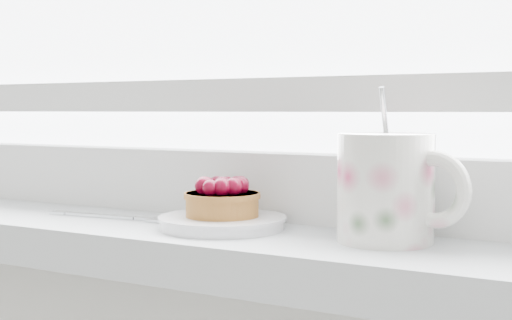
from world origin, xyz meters
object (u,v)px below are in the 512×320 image
Objects in this scene: floral_mug at (389,186)px; fork at (123,217)px; saucer at (222,222)px; raspberry_tart at (222,198)px.

floral_mug is 0.29m from fork.
raspberry_tart is (0.00, -0.00, 0.02)m from saucer.
raspberry_tart is at bearing -0.31° from fork.
fork is (-0.29, -0.01, -0.05)m from floral_mug.
floral_mug is at bearing 1.73° from fork.
raspberry_tart is at bearing -61.01° from saucer.
fork is at bearing 179.69° from raspberry_tart.
floral_mug reaches higher than raspberry_tart.
saucer is 0.17m from floral_mug.
floral_mug is 0.73× the size of fork.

